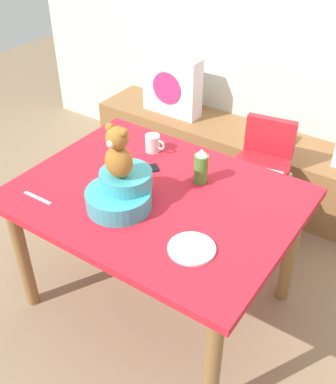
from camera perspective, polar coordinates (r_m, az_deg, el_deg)
ground_plane at (r=2.72m, az=-1.22°, el=-12.87°), size 8.00×8.00×0.00m
back_wall at (r=3.24m, az=15.42°, el=21.44°), size 4.40×0.10×2.60m
window_bench at (r=3.42m, az=10.96°, el=3.16°), size 2.60×0.44×0.46m
pillow_floral_left at (r=3.50m, az=0.51°, el=12.97°), size 0.44×0.15×0.44m
book_stack at (r=3.26m, az=12.78°, el=6.83°), size 0.20×0.14×0.10m
dining_table at (r=2.28m, az=-1.42°, el=-2.15°), size 1.32×1.01×0.74m
highchair at (r=2.87m, az=11.36°, el=2.96°), size 0.37×0.49×0.79m
infant_seat_teal at (r=2.12m, az=-5.76°, el=-0.02°), size 0.30×0.33×0.16m
teddy_bear at (r=2.00m, az=-6.12°, el=4.74°), size 0.13×0.12×0.25m
ketchup_bottle at (r=2.26m, az=4.08°, el=3.13°), size 0.07×0.07×0.18m
coffee_mug at (r=2.53m, az=-1.84°, el=5.98°), size 0.12×0.08×0.09m
dinner_plate_near at (r=1.92m, az=2.91°, el=-6.93°), size 0.20×0.20×0.01m
cell_phone at (r=2.39m, az=-2.93°, el=2.78°), size 0.14×0.16×0.01m
table_fork at (r=2.27m, az=-15.68°, el=-0.70°), size 0.17×0.02×0.01m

